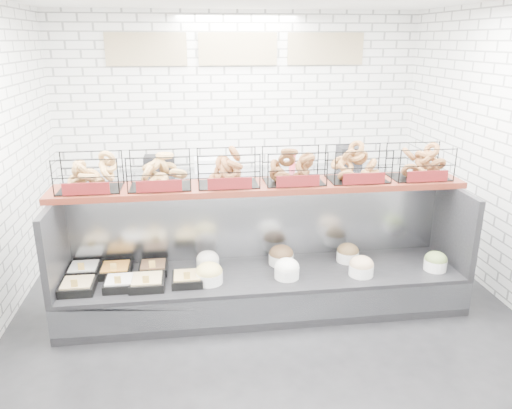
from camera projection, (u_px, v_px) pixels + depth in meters
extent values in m
plane|color=black|center=(268.00, 322.00, 4.86)|extent=(5.50, 5.50, 0.00)
cube|color=white|center=(239.00, 124.00, 6.98)|extent=(5.00, 0.02, 3.00)
cube|color=tan|center=(146.00, 49.00, 6.48)|extent=(1.05, 0.03, 0.42)
cube|color=tan|center=(238.00, 49.00, 6.63)|extent=(1.05, 0.03, 0.42)
cube|color=tan|center=(326.00, 49.00, 6.79)|extent=(1.05, 0.03, 0.42)
cube|color=black|center=(264.00, 289.00, 5.08)|extent=(4.00, 0.90, 0.40)
cube|color=#93969B|center=(271.00, 309.00, 4.67)|extent=(4.00, 0.03, 0.28)
cube|color=#93969B|center=(259.00, 220.00, 5.28)|extent=(4.00, 0.08, 0.80)
cube|color=black|center=(55.00, 245.00, 4.64)|extent=(0.06, 0.90, 0.80)
cube|color=black|center=(453.00, 225.00, 5.14)|extent=(0.06, 0.90, 0.80)
cube|color=black|center=(78.00, 287.00, 4.63)|extent=(0.31, 0.31, 0.08)
cube|color=tan|center=(77.00, 283.00, 4.62)|extent=(0.27, 0.27, 0.04)
cube|color=gold|center=(74.00, 283.00, 4.50)|extent=(0.06, 0.01, 0.08)
cube|color=black|center=(84.00, 270.00, 4.96)|extent=(0.30, 0.30, 0.08)
cube|color=silver|center=(84.00, 267.00, 4.94)|extent=(0.26, 0.26, 0.04)
cube|color=gold|center=(81.00, 267.00, 4.83)|extent=(0.06, 0.01, 0.08)
cube|color=black|center=(120.00, 284.00, 4.68)|extent=(0.28, 0.28, 0.08)
cube|color=silver|center=(120.00, 281.00, 4.67)|extent=(0.24, 0.24, 0.04)
cube|color=gold|center=(118.00, 280.00, 4.56)|extent=(0.06, 0.01, 0.08)
cube|color=black|center=(116.00, 271.00, 4.95)|extent=(0.30, 0.30, 0.08)
cube|color=orange|center=(115.00, 267.00, 4.94)|extent=(0.25, 0.25, 0.04)
cube|color=gold|center=(113.00, 267.00, 4.82)|extent=(0.06, 0.01, 0.08)
cube|color=black|center=(147.00, 283.00, 4.70)|extent=(0.32, 0.32, 0.08)
cube|color=#CFB67F|center=(147.00, 280.00, 4.69)|extent=(0.27, 0.27, 0.04)
cube|color=gold|center=(146.00, 280.00, 4.57)|extent=(0.06, 0.01, 0.08)
cube|color=black|center=(153.00, 268.00, 5.00)|extent=(0.28, 0.28, 0.08)
cube|color=brown|center=(153.00, 265.00, 4.98)|extent=(0.24, 0.24, 0.04)
cube|color=gold|center=(152.00, 264.00, 4.88)|extent=(0.06, 0.01, 0.08)
cube|color=black|center=(187.00, 280.00, 4.77)|extent=(0.29, 0.29, 0.08)
cube|color=tan|center=(187.00, 276.00, 4.75)|extent=(0.25, 0.25, 0.04)
cube|color=gold|center=(187.00, 276.00, 4.64)|extent=(0.06, 0.01, 0.08)
cylinder|color=white|center=(209.00, 277.00, 4.78)|extent=(0.26, 0.26, 0.11)
ellipsoid|color=#DEC971|center=(209.00, 272.00, 4.76)|extent=(0.26, 0.26, 0.18)
cylinder|color=white|center=(208.00, 264.00, 5.06)|extent=(0.23, 0.23, 0.11)
ellipsoid|color=white|center=(208.00, 259.00, 5.04)|extent=(0.23, 0.23, 0.16)
cylinder|color=white|center=(287.00, 272.00, 4.88)|extent=(0.24, 0.24, 0.11)
ellipsoid|color=white|center=(287.00, 267.00, 4.86)|extent=(0.24, 0.24, 0.17)
cylinder|color=white|center=(281.00, 259.00, 5.18)|extent=(0.26, 0.26, 0.11)
ellipsoid|color=brown|center=(281.00, 253.00, 5.16)|extent=(0.25, 0.25, 0.18)
cylinder|color=white|center=(361.00, 270.00, 4.93)|extent=(0.24, 0.24, 0.11)
ellipsoid|color=tan|center=(361.00, 264.00, 4.91)|extent=(0.24, 0.24, 0.17)
cylinder|color=white|center=(348.00, 256.00, 5.25)|extent=(0.23, 0.23, 0.11)
ellipsoid|color=brown|center=(348.00, 251.00, 5.23)|extent=(0.23, 0.23, 0.16)
cylinder|color=white|center=(435.00, 265.00, 5.05)|extent=(0.23, 0.23, 0.11)
ellipsoid|color=olive|center=(436.00, 259.00, 5.03)|extent=(0.22, 0.22, 0.16)
cube|color=#4E1910|center=(261.00, 186.00, 4.96)|extent=(4.10, 0.50, 0.06)
cube|color=black|center=(89.00, 173.00, 4.69)|extent=(0.60, 0.38, 0.34)
cube|color=#5F1112|center=(86.00, 189.00, 4.54)|extent=(0.42, 0.02, 0.11)
cube|color=black|center=(160.00, 170.00, 4.78)|extent=(0.60, 0.38, 0.34)
cube|color=#5F1112|center=(159.00, 186.00, 4.62)|extent=(0.42, 0.02, 0.11)
cube|color=black|center=(228.00, 168.00, 4.86)|extent=(0.60, 0.38, 0.34)
cube|color=#5F1112|center=(230.00, 184.00, 4.70)|extent=(0.42, 0.02, 0.11)
cube|color=black|center=(294.00, 166.00, 4.94)|extent=(0.60, 0.38, 0.34)
cube|color=#5F1112|center=(298.00, 181.00, 4.78)|extent=(0.42, 0.02, 0.11)
cube|color=black|center=(358.00, 164.00, 5.03)|extent=(0.60, 0.38, 0.34)
cube|color=#5F1112|center=(364.00, 179.00, 4.87)|extent=(0.42, 0.02, 0.11)
cube|color=black|center=(420.00, 162.00, 5.11)|extent=(0.60, 0.38, 0.34)
cube|color=#5F1112|center=(428.00, 176.00, 4.95)|extent=(0.42, 0.02, 0.11)
cube|color=#93969B|center=(242.00, 202.00, 7.01)|extent=(4.00, 0.60, 0.90)
cube|color=black|center=(160.00, 165.00, 6.69)|extent=(0.40, 0.30, 0.24)
cube|color=silver|center=(207.00, 165.00, 6.83)|extent=(0.35, 0.28, 0.18)
cylinder|color=#D93647|center=(292.00, 162.00, 6.90)|extent=(0.09, 0.09, 0.22)
cube|color=black|center=(349.00, 157.00, 6.99)|extent=(0.30, 0.30, 0.30)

